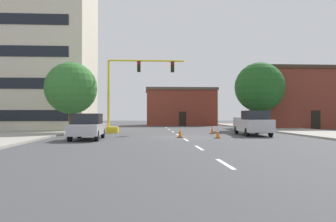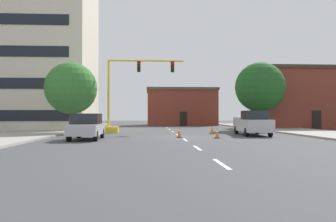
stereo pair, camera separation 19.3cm
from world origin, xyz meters
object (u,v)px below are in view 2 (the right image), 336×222
(pickup_truck_silver, at_px, (252,123))
(traffic_cone_roadside_b, at_px, (179,132))
(traffic_cone_roadside_a, at_px, (217,133))
(traffic_cone_roadside_c, at_px, (212,130))
(traffic_signal_gantry, at_px, (119,109))
(tree_left_near, at_px, (71,88))
(tree_right_mid, at_px, (260,87))
(sedan_silver_near_left, at_px, (87,126))

(pickup_truck_silver, height_order, traffic_cone_roadside_b, pickup_truck_silver)
(traffic_cone_roadside_a, bearing_deg, traffic_cone_roadside_c, 83.01)
(traffic_signal_gantry, bearing_deg, tree_left_near, -159.84)
(tree_left_near, height_order, pickup_truck_silver, tree_left_near)
(traffic_cone_roadside_c, bearing_deg, traffic_cone_roadside_a, -96.99)
(tree_right_mid, xyz_separation_m, traffic_cone_roadside_a, (-7.51, -12.92, -4.38))
(tree_right_mid, bearing_deg, traffic_cone_roadside_b, -129.82)
(traffic_signal_gantry, height_order, pickup_truck_silver, traffic_signal_gantry)
(tree_right_mid, height_order, traffic_cone_roadside_a, tree_right_mid)
(traffic_signal_gantry, height_order, traffic_cone_roadside_c, traffic_signal_gantry)
(traffic_signal_gantry, relative_size, pickup_truck_silver, 1.44)
(traffic_signal_gantry, distance_m, sedan_silver_near_left, 8.90)
(tree_right_mid, distance_m, tree_left_near, 20.28)
(tree_right_mid, height_order, sedan_silver_near_left, tree_right_mid)
(tree_left_near, relative_size, traffic_cone_roadside_b, 8.07)
(sedan_silver_near_left, xyz_separation_m, traffic_cone_roadside_b, (6.36, 1.59, -0.50))
(traffic_cone_roadside_b, bearing_deg, tree_right_mid, 50.18)
(tree_right_mid, bearing_deg, tree_left_near, -161.21)
(pickup_truck_silver, relative_size, sedan_silver_near_left, 1.22)
(traffic_signal_gantry, relative_size, sedan_silver_near_left, 1.76)
(traffic_cone_roadside_c, bearing_deg, tree_left_near, 175.97)
(traffic_cone_roadside_b, distance_m, traffic_cone_roadside_c, 5.78)
(traffic_signal_gantry, relative_size, tree_right_mid, 1.06)
(sedan_silver_near_left, bearing_deg, traffic_signal_gantry, 81.12)
(sedan_silver_near_left, distance_m, traffic_cone_roadside_a, 9.03)
(sedan_silver_near_left, xyz_separation_m, traffic_cone_roadside_a, (8.98, 0.82, -0.52))
(traffic_signal_gantry, bearing_deg, tree_right_mid, 18.42)
(tree_right_mid, xyz_separation_m, tree_left_near, (-19.19, -6.53, -0.74))
(tree_right_mid, relative_size, traffic_cone_roadside_b, 9.62)
(tree_left_near, bearing_deg, tree_right_mid, 18.79)
(pickup_truck_silver, bearing_deg, sedan_silver_near_left, -162.40)
(traffic_signal_gantry, xyz_separation_m, traffic_cone_roadside_a, (7.62, -7.88, -1.80))
(tree_left_near, xyz_separation_m, sedan_silver_near_left, (2.70, -7.21, -3.12))
(traffic_signal_gantry, relative_size, traffic_cone_roadside_b, 10.15)
(tree_right_mid, bearing_deg, traffic_cone_roadside_c, -132.72)
(traffic_signal_gantry, xyz_separation_m, traffic_cone_roadside_b, (5.00, -7.11, -1.79))
(traffic_signal_gantry, bearing_deg, pickup_truck_silver, -22.96)
(sedan_silver_near_left, relative_size, traffic_cone_roadside_a, 5.98)
(traffic_cone_roadside_b, xyz_separation_m, traffic_cone_roadside_c, (3.30, 4.75, -0.03))
(traffic_signal_gantry, xyz_separation_m, tree_right_mid, (15.13, 5.04, 2.58))
(tree_left_near, bearing_deg, traffic_cone_roadside_b, -31.83)
(traffic_cone_roadside_b, bearing_deg, tree_left_near, 148.17)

